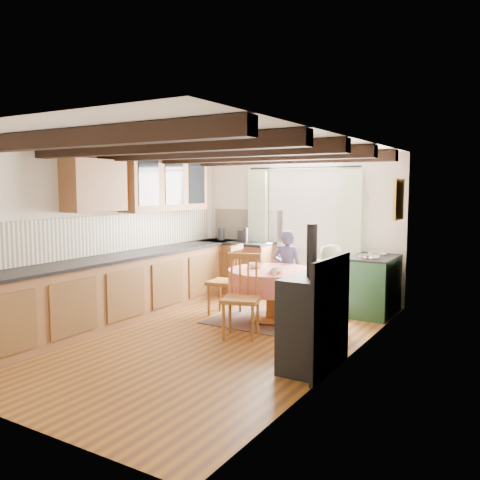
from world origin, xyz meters
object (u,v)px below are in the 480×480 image
Objects in this scene: cast_iron_stove at (311,297)px; child_right at (330,287)px; chair_left at (225,279)px; child_far at (287,270)px; dining_table at (272,295)px; aga_range at (373,285)px; chair_right at (326,295)px; cup at (275,271)px; chair_near at (241,296)px.

cast_iron_stove reaches higher than child_right.
child_far is (0.66, 0.73, 0.10)m from chair_left.
dining_table is 1.27× the size of aga_range.
chair_right is 9.25× the size of cup.
cup is at bearing 90.49° from child_far.
child_right is (0.96, -0.68, -0.05)m from child_far.
chair_near is 1.23m from child_right.
chair_near is 1.18m from chair_left.
aga_range is 1.29m from child_far.
cast_iron_stove is at bearing -150.15° from chair_right.
dining_table is 0.57m from cup.
child_right reaches higher than cup.
chair_left is at bearing 144.22° from cast_iron_stove.
child_far is at bearing -161.83° from aga_range.
child_right reaches higher than chair_right.
child_far is 1.11m from cup.
aga_range is 0.64× the size of cast_iron_stove.
chair_near is 0.69× the size of cast_iron_stove.
child_far reaches higher than dining_table.
dining_table is 1.07× the size of child_right.
dining_table is 0.77m from child_far.
cup is (0.19, 0.55, 0.26)m from chair_near.
chair_right is 0.74× the size of child_far.
chair_left is 1.58m from chair_right.
dining_table is 1.34× the size of chair_right.
chair_near is 1.19m from chair_right.
dining_table is at bearing 73.15° from chair_near.
dining_table is at bearing 84.01° from chair_left.
chair_near reaches higher than chair_right.
child_far is (-0.11, 0.72, 0.25)m from dining_table.
chair_left is at bearing 105.42° from chair_right.
child_right is at bearing 3.03° from dining_table.
chair_near is at bearing 126.59° from child_right.
child_far reaches higher than chair_near.
child_right is (0.82, 0.92, 0.04)m from chair_near.
chair_near is at bearing -109.03° from cup.
chair_left is (-0.80, 0.87, -0.00)m from chair_near.
chair_right is 0.95× the size of aga_range.
chair_left is 1.14× the size of chair_right.
child_far is 12.52× the size of cup.
aga_range is at bearing 92.46° from cast_iron_stove.
child_far is at bearing 130.94° from chair_left.
aga_range is 0.85× the size of child_right.
cup is (0.21, -0.33, 0.41)m from dining_table.
chair_left reaches higher than cup.
chair_left is at bearing 80.29° from child_right.
dining_table is 1.17× the size of chair_left.
chair_right is at bearing 1.58° from dining_table.
dining_table is 1.92m from cast_iron_stove.
cast_iron_stove reaches higher than cup.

